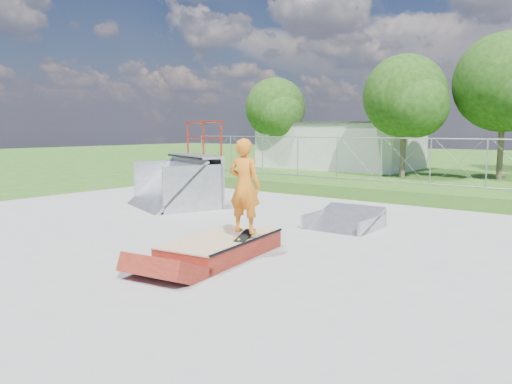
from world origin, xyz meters
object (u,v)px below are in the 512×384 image
at_px(grind_box, 222,248).
at_px(quarter_pipe, 172,165).
at_px(flat_bank_ramp, 344,220).
at_px(skater, 245,189).

height_order(grind_box, quarter_pipe, quarter_pipe).
bearing_deg(flat_bank_ramp, skater, -94.60).
xyz_separation_m(grind_box, flat_bank_ramp, (0.62, 4.20, 0.05)).
xyz_separation_m(grind_box, quarter_pipe, (-5.73, 3.99, 1.24)).
distance_m(quarter_pipe, flat_bank_ramp, 6.46).
relative_size(grind_box, quarter_pipe, 1.01).
relative_size(grind_box, skater, 1.53).
bearing_deg(flat_bank_ramp, grind_box, -99.85).
bearing_deg(skater, quarter_pipe, -38.90).
bearing_deg(quarter_pipe, grind_box, -13.61).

